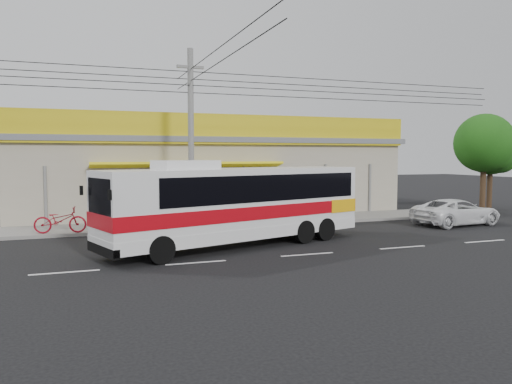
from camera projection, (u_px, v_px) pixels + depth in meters
ground at (280, 243)px, 19.93m from camera, size 120.00×120.00×0.00m
sidewalk at (235, 222)px, 25.55m from camera, size 30.00×3.20×0.15m
lane_markings at (307, 255)px, 17.58m from camera, size 50.00×0.12×0.01m
storefront_building at (207, 175)px, 30.58m from camera, size 22.60×9.20×5.70m
coach_bus at (241, 200)px, 19.09m from camera, size 10.97×5.44×3.32m
motorbike_red at (60, 220)px, 21.46m from camera, size 2.24×1.04×1.13m
motorbike_dark at (135, 214)px, 23.79m from camera, size 1.93×0.58×1.16m
white_car at (456, 212)px, 25.10m from camera, size 4.90×2.65×1.31m
utility_pole at (190, 81)px, 22.67m from camera, size 34.00×14.00×8.34m
tree_near at (493, 150)px, 32.40m from camera, size 3.44×3.44×5.70m
tree_far at (486, 145)px, 31.55m from camera, size 3.71×3.71×6.14m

